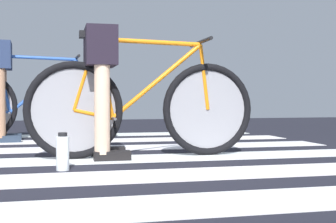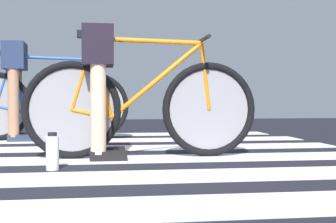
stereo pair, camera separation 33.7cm
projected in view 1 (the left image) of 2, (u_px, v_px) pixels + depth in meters
The scene contains 7 objects.
ground at pixel (23, 179), 2.62m from camera, with size 18.00×14.00×0.02m.
crosswalk_markings at pixel (19, 181), 2.50m from camera, with size 5.40×6.53×0.00m.
bicycle_1_of_2 at pixel (143, 106), 3.49m from camera, with size 1.74×0.52×0.93m.
cyclist_1_of_2 at pixel (101, 74), 3.41m from camera, with size 0.31×0.41×0.96m.
bicycle_2_of_2 at pixel (33, 104), 4.85m from camera, with size 1.74×0.52×0.93m.
cyclist_2_of_2 at pixel (1, 77), 4.76m from camera, with size 0.33×0.42×1.02m.
water_bottle at pixel (63, 152), 2.87m from camera, with size 0.08×0.08×0.23m.
Camera 1 is at (0.20, -2.73, 0.46)m, focal length 49.79 mm.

